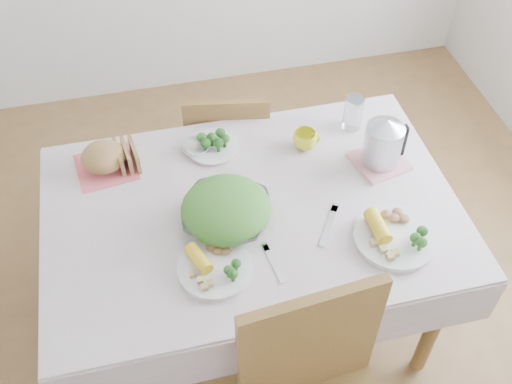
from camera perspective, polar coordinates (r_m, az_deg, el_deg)
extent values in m
plane|color=brown|center=(2.80, -0.31, -11.77)|extent=(3.60, 3.60, 0.00)
cube|color=brown|center=(2.48, -0.35, -7.36)|extent=(1.40, 0.90, 0.75)
cube|color=beige|center=(2.18, -0.39, -1.60)|extent=(1.50, 1.00, 0.01)
cube|color=brown|center=(2.86, -2.71, 4.77)|extent=(0.44, 0.44, 0.85)
imported|color=white|center=(2.11, -2.83, -2.15)|extent=(0.39, 0.39, 0.07)
cylinder|color=white|center=(2.00, -3.93, -7.27)|extent=(0.25, 0.25, 0.02)
cylinder|color=white|center=(2.13, 13.05, -4.25)|extent=(0.36, 0.36, 0.02)
cylinder|color=beige|center=(2.39, -4.17, 4.32)|extent=(0.24, 0.24, 0.02)
cube|color=#EB5F65|center=(2.39, -14.08, 2.33)|extent=(0.25, 0.25, 0.00)
ellipsoid|color=olive|center=(2.35, -14.32, 3.29)|extent=(0.22, 0.22, 0.10)
imported|color=white|center=(2.38, -5.76, 4.19)|extent=(0.12, 0.12, 0.04)
imported|color=yellow|center=(2.38, 4.66, 4.99)|extent=(0.11, 0.11, 0.07)
cylinder|color=white|center=(2.48, 9.20, 7.32)|extent=(0.09, 0.09, 0.15)
cube|color=pink|center=(2.38, 11.64, 2.88)|extent=(0.23, 0.23, 0.02)
cylinder|color=#B2B5BA|center=(2.30, 12.06, 4.88)|extent=(0.17, 0.17, 0.20)
cube|color=silver|center=(2.02, 1.72, -6.83)|extent=(0.04, 0.17, 0.00)
cube|color=silver|center=(2.14, 6.93, -3.18)|extent=(0.13, 0.18, 0.00)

